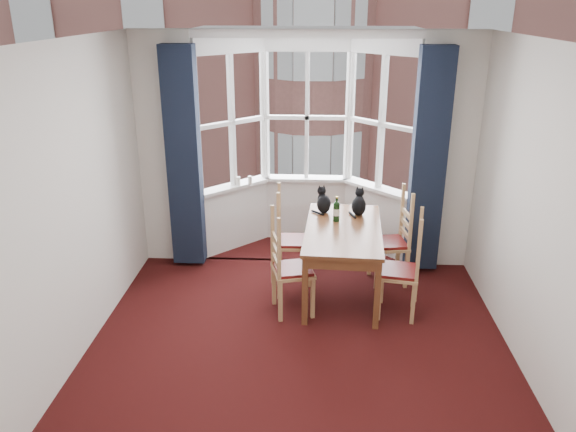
# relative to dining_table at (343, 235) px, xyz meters

# --- Properties ---
(floor) EXTENTS (4.50, 4.50, 0.00)m
(floor) POSITION_rel_dining_table_xyz_m (-0.44, -1.41, -0.70)
(floor) COLOR black
(floor) RESTS_ON ground
(ceiling) EXTENTS (4.50, 4.50, 0.00)m
(ceiling) POSITION_rel_dining_table_xyz_m (-0.44, -1.41, 2.10)
(ceiling) COLOR white
(ceiling) RESTS_ON floor
(wall_left) EXTENTS (0.00, 4.50, 4.50)m
(wall_left) POSITION_rel_dining_table_xyz_m (-2.44, -1.41, 0.70)
(wall_left) COLOR silver
(wall_left) RESTS_ON floor
(wall_right) EXTENTS (0.00, 4.50, 4.50)m
(wall_right) POSITION_rel_dining_table_xyz_m (1.56, -1.41, 0.70)
(wall_right) COLOR silver
(wall_right) RESTS_ON floor
(wall_near) EXTENTS (4.00, 0.00, 4.00)m
(wall_near) POSITION_rel_dining_table_xyz_m (-0.44, -3.66, 0.70)
(wall_near) COLOR silver
(wall_near) RESTS_ON floor
(wall_back_pier_left) EXTENTS (0.70, 0.12, 2.80)m
(wall_back_pier_left) POSITION_rel_dining_table_xyz_m (-2.09, 0.84, 0.70)
(wall_back_pier_left) COLOR silver
(wall_back_pier_left) RESTS_ON floor
(wall_back_pier_right) EXTENTS (0.70, 0.12, 2.80)m
(wall_back_pier_right) POSITION_rel_dining_table_xyz_m (1.21, 0.84, 0.70)
(wall_back_pier_right) COLOR silver
(wall_back_pier_right) RESTS_ON floor
(bay_window) EXTENTS (2.76, 0.94, 2.80)m
(bay_window) POSITION_rel_dining_table_xyz_m (-0.44, 1.34, 0.70)
(bay_window) COLOR white
(bay_window) RESTS_ON floor
(curtain_left) EXTENTS (0.38, 0.22, 2.60)m
(curtain_left) POSITION_rel_dining_table_xyz_m (-1.86, 0.66, 0.65)
(curtain_left) COLOR black
(curtain_left) RESTS_ON floor
(curtain_right) EXTENTS (0.38, 0.22, 2.60)m
(curtain_right) POSITION_rel_dining_table_xyz_m (0.98, 0.66, 0.65)
(curtain_right) COLOR black
(curtain_right) RESTS_ON floor
(dining_table) EXTENTS (0.89, 1.56, 0.79)m
(dining_table) POSITION_rel_dining_table_xyz_m (0.00, 0.00, 0.00)
(dining_table) COLOR brown
(dining_table) RESTS_ON floor
(chair_left_near) EXTENTS (0.49, 0.51, 0.92)m
(chair_left_near) POSITION_rel_dining_table_xyz_m (-0.62, -0.45, -0.22)
(chair_left_near) COLOR tan
(chair_left_near) RESTS_ON floor
(chair_left_far) EXTENTS (0.42, 0.43, 0.92)m
(chair_left_far) POSITION_rel_dining_table_xyz_m (-0.63, 0.29, -0.22)
(chair_left_far) COLOR tan
(chair_left_far) RESTS_ON floor
(chair_right_near) EXTENTS (0.47, 0.48, 0.92)m
(chair_right_near) POSITION_rel_dining_table_xyz_m (0.65, -0.43, -0.22)
(chair_right_near) COLOR tan
(chair_right_near) RESTS_ON floor
(chair_right_far) EXTENTS (0.45, 0.47, 0.92)m
(chair_right_far) POSITION_rel_dining_table_xyz_m (0.64, 0.32, -0.22)
(chair_right_far) COLOR tan
(chair_right_far) RESTS_ON floor
(cat_left) EXTENTS (0.23, 0.27, 0.32)m
(cat_left) POSITION_rel_dining_table_xyz_m (-0.21, 0.48, 0.21)
(cat_left) COLOR black
(cat_left) RESTS_ON dining_table
(cat_right) EXTENTS (0.19, 0.25, 0.32)m
(cat_right) POSITION_rel_dining_table_xyz_m (0.19, 0.43, 0.21)
(cat_right) COLOR black
(cat_right) RESTS_ON dining_table
(wine_bottle) EXTENTS (0.07, 0.07, 0.29)m
(wine_bottle) POSITION_rel_dining_table_xyz_m (-0.07, 0.20, 0.22)
(wine_bottle) COLOR black
(wine_bottle) RESTS_ON dining_table
(candle_tall) EXTENTS (0.06, 0.06, 0.11)m
(candle_tall) POSITION_rel_dining_table_xyz_m (-1.31, 1.19, 0.23)
(candle_tall) COLOR white
(candle_tall) RESTS_ON bay_window
(candle_short) EXTENTS (0.06, 0.06, 0.11)m
(candle_short) POSITION_rel_dining_table_xyz_m (-1.16, 1.22, 0.23)
(candle_short) COLOR white
(candle_short) RESTS_ON bay_window
(street) EXTENTS (80.00, 80.00, 0.00)m
(street) POSITION_rel_dining_table_xyz_m (-0.44, 30.84, -6.70)
(street) COLOR #333335
(street) RESTS_ON ground
(tenement_building) EXTENTS (18.40, 7.80, 15.20)m
(tenement_building) POSITION_rel_dining_table_xyz_m (-0.44, 12.60, 0.90)
(tenement_building) COLOR #A86357
(tenement_building) RESTS_ON street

